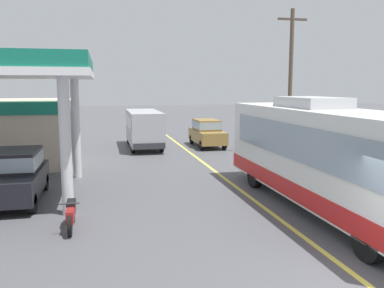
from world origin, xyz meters
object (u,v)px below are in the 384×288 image
(motorcycle_parked_forecourt, at_px, (71,214))
(minibus_opposing_lane, at_px, (144,126))
(coach_bus_main, at_px, (325,158))
(car_at_pump, at_px, (16,173))
(car_trailing_behind_bus, at_px, (207,132))

(motorcycle_parked_forecourt, bearing_deg, minibus_opposing_lane, 76.41)
(minibus_opposing_lane, bearing_deg, coach_bus_main, -73.64)
(car_at_pump, relative_size, minibus_opposing_lane, 0.69)
(coach_bus_main, distance_m, minibus_opposing_lane, 15.57)
(car_at_pump, height_order, minibus_opposing_lane, minibus_opposing_lane)
(coach_bus_main, relative_size, car_at_pump, 2.63)
(motorcycle_parked_forecourt, distance_m, car_trailing_behind_bus, 16.71)
(car_at_pump, bearing_deg, car_trailing_behind_bus, 48.87)
(minibus_opposing_lane, distance_m, car_trailing_behind_bus, 4.28)
(coach_bus_main, xyz_separation_m, motorcycle_parked_forecourt, (-8.02, -0.09, -1.28))
(coach_bus_main, xyz_separation_m, car_at_pump, (-10.09, 3.23, -0.71))
(motorcycle_parked_forecourt, height_order, car_trailing_behind_bus, car_trailing_behind_bus)
(car_at_pump, height_order, car_trailing_behind_bus, same)
(minibus_opposing_lane, xyz_separation_m, car_trailing_behind_bus, (4.25, -0.31, -0.46))
(car_at_pump, height_order, motorcycle_parked_forecourt, car_at_pump)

